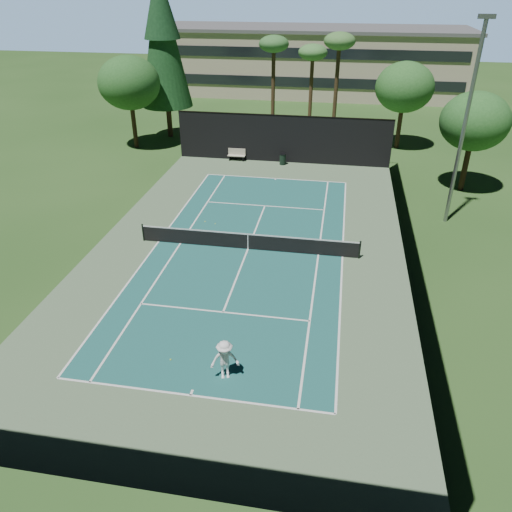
{
  "coord_description": "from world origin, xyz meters",
  "views": [
    {
      "loc": [
        4.84,
        -25.22,
        13.95
      ],
      "look_at": [
        1.0,
        -3.0,
        1.3
      ],
      "focal_mm": 35.0,
      "sensor_mm": 36.0,
      "label": 1
    }
  ],
  "objects": [
    {
      "name": "palm_b",
      "position": [
        1.5,
        26.0,
        7.36
      ],
      "size": [
        2.8,
        2.8,
        8.42
      ],
      "color": "#4B3420",
      "rests_on": "ground"
    },
    {
      "name": "tennis_ball_c",
      "position": [
        -0.13,
        1.58,
        0.04
      ],
      "size": [
        0.08,
        0.08,
        0.08
      ],
      "primitive_type": "sphere",
      "color": "#C4D02F",
      "rests_on": "ground"
    },
    {
      "name": "tennis_ball_a",
      "position": [
        -1.38,
        -10.08,
        0.03
      ],
      "size": [
        0.07,
        0.07,
        0.07
      ],
      "primitive_type": "sphere",
      "color": "#D1F638",
      "rests_on": "ground"
    },
    {
      "name": "court_surface",
      "position": [
        0.0,
        0.0,
        0.01
      ],
      "size": [
        10.97,
        23.77,
        0.01
      ],
      "primitive_type": "cube",
      "color": "#1C5955",
      "rests_on": "ground"
    },
    {
      "name": "campus_building",
      "position": [
        0.0,
        45.98,
        4.21
      ],
      "size": [
        40.5,
        12.5,
        8.3
      ],
      "color": "#C3B297",
      "rests_on": "ground"
    },
    {
      "name": "park_bench",
      "position": [
        -3.95,
        15.79,
        0.55
      ],
      "size": [
        1.5,
        0.45,
        1.02
      ],
      "color": "beige",
      "rests_on": "ground"
    },
    {
      "name": "player",
      "position": [
        1.09,
        -10.66,
        0.88
      ],
      "size": [
        1.28,
        0.97,
        1.76
      ],
      "primitive_type": "imported",
      "rotation": [
        0.0,
        0.0,
        0.31
      ],
      "color": "white",
      "rests_on": "ground"
    },
    {
      "name": "trash_bin",
      "position": [
        0.12,
        15.35,
        0.48
      ],
      "size": [
        0.56,
        0.56,
        0.95
      ],
      "color": "black",
      "rests_on": "ground"
    },
    {
      "name": "ground",
      "position": [
        0.0,
        0.0,
        0.0
      ],
      "size": [
        160.0,
        160.0,
        0.0
      ],
      "primitive_type": "plane",
      "color": "#264A1C",
      "rests_on": "ground"
    },
    {
      "name": "decid_tree_c",
      "position": [
        -14.0,
        18.0,
        5.76
      ],
      "size": [
        5.44,
        5.44,
        8.09
      ],
      "color": "#442D1D",
      "rests_on": "ground"
    },
    {
      "name": "palm_a",
      "position": [
        -2.0,
        24.0,
        8.19
      ],
      "size": [
        2.8,
        2.8,
        9.32
      ],
      "color": "#44301D",
      "rests_on": "ground"
    },
    {
      "name": "apron_slab",
      "position": [
        0.0,
        0.0,
        0.01
      ],
      "size": [
        18.0,
        32.0,
        0.01
      ],
      "primitive_type": "cube",
      "color": "#55704E",
      "rests_on": "ground"
    },
    {
      "name": "tennis_ball_b",
      "position": [
        -3.44,
        3.17,
        0.03
      ],
      "size": [
        0.07,
        0.07,
        0.07
      ],
      "primitive_type": "sphere",
      "color": "yellow",
      "rests_on": "ground"
    },
    {
      "name": "court_lines",
      "position": [
        0.0,
        0.0,
        0.02
      ],
      "size": [
        11.07,
        23.87,
        0.01
      ],
      "color": "white",
      "rests_on": "ground"
    },
    {
      "name": "decid_tree_a",
      "position": [
        10.0,
        22.0,
        5.42
      ],
      "size": [
        5.12,
        5.12,
        7.62
      ],
      "color": "#442B1D",
      "rests_on": "ground"
    },
    {
      "name": "light_pole",
      "position": [
        12.0,
        6.0,
        6.46
      ],
      "size": [
        0.9,
        0.25,
        12.22
      ],
      "color": "gray",
      "rests_on": "ground"
    },
    {
      "name": "tennis_ball_d",
      "position": [
        -2.71,
        2.96,
        0.03
      ],
      "size": [
        0.06,
        0.06,
        0.06
      ],
      "primitive_type": "sphere",
      "color": "#D1F437",
      "rests_on": "ground"
    },
    {
      "name": "tennis_net",
      "position": [
        0.0,
        0.0,
        0.56
      ],
      "size": [
        12.9,
        0.1,
        1.1
      ],
      "color": "black",
      "rests_on": "ground"
    },
    {
      "name": "pine_tree",
      "position": [
        -12.0,
        22.0,
        9.55
      ],
      "size": [
        4.8,
        4.8,
        15.0
      ],
      "color": "#472F1E",
      "rests_on": "ground"
    },
    {
      "name": "decid_tree_b",
      "position": [
        14.0,
        12.0,
        5.08
      ],
      "size": [
        4.8,
        4.8,
        7.14
      ],
      "color": "#422B1C",
      "rests_on": "ground"
    },
    {
      "name": "palm_c",
      "position": [
        4.0,
        23.0,
        8.6
      ],
      "size": [
        2.8,
        2.8,
        9.77
      ],
      "color": "#402F1B",
      "rests_on": "ground"
    },
    {
      "name": "fence",
      "position": [
        0.0,
        0.06,
        2.01
      ],
      "size": [
        18.04,
        32.05,
        4.03
      ],
      "color": "black",
      "rests_on": "ground"
    }
  ]
}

